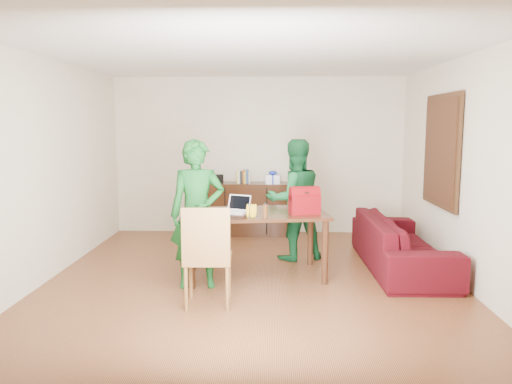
{
  "coord_description": "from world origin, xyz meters",
  "views": [
    {
      "loc": [
        0.24,
        -5.93,
        1.91
      ],
      "look_at": [
        0.03,
        0.36,
        1.04
      ],
      "focal_mm": 35.0,
      "sensor_mm": 36.0,
      "label": 1
    }
  ],
  "objects_px": {
    "person_far": "(295,200)",
    "red_bag": "(304,203)",
    "chair": "(208,276)",
    "person_near": "(197,214)",
    "laptop": "(235,209)",
    "table": "(255,220)",
    "bottle": "(265,210)",
    "sofa": "(401,243)"
  },
  "relations": [
    {
      "from": "red_bag",
      "to": "table",
      "type": "bearing_deg",
      "value": 160.97
    },
    {
      "from": "chair",
      "to": "sofa",
      "type": "distance_m",
      "value": 2.78
    },
    {
      "from": "chair",
      "to": "person_far",
      "type": "bearing_deg",
      "value": 59.91
    },
    {
      "from": "table",
      "to": "laptop",
      "type": "distance_m",
      "value": 0.3
    },
    {
      "from": "red_bag",
      "to": "laptop",
      "type": "bearing_deg",
      "value": 166.62
    },
    {
      "from": "laptop",
      "to": "bottle",
      "type": "bearing_deg",
      "value": -15.85
    },
    {
      "from": "red_bag",
      "to": "person_far",
      "type": "bearing_deg",
      "value": 83.76
    },
    {
      "from": "chair",
      "to": "person_far",
      "type": "height_order",
      "value": "person_far"
    },
    {
      "from": "red_bag",
      "to": "sofa",
      "type": "distance_m",
      "value": 1.53
    },
    {
      "from": "table",
      "to": "red_bag",
      "type": "distance_m",
      "value": 0.65
    },
    {
      "from": "person_near",
      "to": "bottle",
      "type": "relative_size",
      "value": 10.07
    },
    {
      "from": "table",
      "to": "person_near",
      "type": "xyz_separation_m",
      "value": [
        -0.66,
        -0.42,
        0.16
      ]
    },
    {
      "from": "table",
      "to": "laptop",
      "type": "xyz_separation_m",
      "value": [
        -0.25,
        -0.05,
        0.15
      ]
    },
    {
      "from": "chair",
      "to": "person_near",
      "type": "distance_m",
      "value": 0.85
    },
    {
      "from": "table",
      "to": "bottle",
      "type": "relative_size",
      "value": 10.81
    },
    {
      "from": "table",
      "to": "red_bag",
      "type": "relative_size",
      "value": 5.21
    },
    {
      "from": "chair",
      "to": "red_bag",
      "type": "bearing_deg",
      "value": 39.7
    },
    {
      "from": "red_bag",
      "to": "sofa",
      "type": "relative_size",
      "value": 0.15
    },
    {
      "from": "person_far",
      "to": "red_bag",
      "type": "height_order",
      "value": "person_far"
    },
    {
      "from": "chair",
      "to": "bottle",
      "type": "bearing_deg",
      "value": 47.59
    },
    {
      "from": "person_near",
      "to": "red_bag",
      "type": "relative_size",
      "value": 4.85
    },
    {
      "from": "person_near",
      "to": "laptop",
      "type": "height_order",
      "value": "person_near"
    },
    {
      "from": "person_far",
      "to": "bottle",
      "type": "distance_m",
      "value": 1.23
    },
    {
      "from": "laptop",
      "to": "red_bag",
      "type": "height_order",
      "value": "red_bag"
    },
    {
      "from": "table",
      "to": "chair",
      "type": "relative_size",
      "value": 1.73
    },
    {
      "from": "table",
      "to": "person_far",
      "type": "relative_size",
      "value": 1.1
    },
    {
      "from": "person_far",
      "to": "bottle",
      "type": "height_order",
      "value": "person_far"
    },
    {
      "from": "person_far",
      "to": "red_bag",
      "type": "distance_m",
      "value": 0.91
    },
    {
      "from": "table",
      "to": "person_near",
      "type": "bearing_deg",
      "value": -155.69
    },
    {
      "from": "chair",
      "to": "person_near",
      "type": "bearing_deg",
      "value": 105.63
    },
    {
      "from": "person_near",
      "to": "red_bag",
      "type": "bearing_deg",
      "value": 4.99
    },
    {
      "from": "chair",
      "to": "person_far",
      "type": "distance_m",
      "value": 2.17
    },
    {
      "from": "person_far",
      "to": "laptop",
      "type": "bearing_deg",
      "value": 30.36
    },
    {
      "from": "person_far",
      "to": "sofa",
      "type": "xyz_separation_m",
      "value": [
        1.4,
        -0.42,
        -0.51
      ]
    },
    {
      "from": "laptop",
      "to": "person_far",
      "type": "bearing_deg",
      "value": 69.73
    },
    {
      "from": "bottle",
      "to": "person_far",
      "type": "bearing_deg",
      "value": 71.26
    },
    {
      "from": "chair",
      "to": "person_near",
      "type": "height_order",
      "value": "person_near"
    },
    {
      "from": "person_far",
      "to": "table",
      "type": "bearing_deg",
      "value": 39.6
    },
    {
      "from": "chair",
      "to": "person_far",
      "type": "relative_size",
      "value": 0.64
    },
    {
      "from": "laptop",
      "to": "red_bag",
      "type": "distance_m",
      "value": 0.86
    },
    {
      "from": "chair",
      "to": "red_bag",
      "type": "distance_m",
      "value": 1.56
    },
    {
      "from": "red_bag",
      "to": "chair",
      "type": "bearing_deg",
      "value": -149.37
    }
  ]
}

